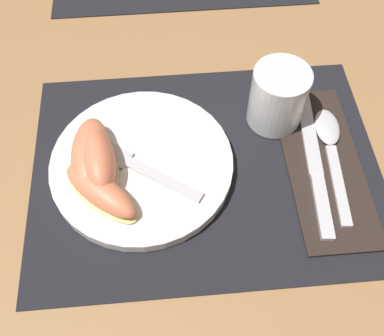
% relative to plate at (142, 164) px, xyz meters
% --- Properties ---
extents(ground_plane, '(3.00, 3.00, 0.00)m').
position_rel_plate_xyz_m(ground_plane, '(0.08, -0.01, -0.01)').
color(ground_plane, '#A37547').
extents(placemat, '(0.46, 0.34, 0.00)m').
position_rel_plate_xyz_m(placemat, '(0.08, -0.01, -0.01)').
color(placemat, black).
rests_on(placemat, ground_plane).
extents(plate, '(0.24, 0.24, 0.02)m').
position_rel_plate_xyz_m(plate, '(0.00, 0.00, 0.00)').
color(plate, white).
rests_on(plate, placemat).
extents(juice_glass, '(0.08, 0.08, 0.09)m').
position_rel_plate_xyz_m(juice_glass, '(0.19, 0.07, 0.03)').
color(juice_glass, silver).
rests_on(juice_glass, placemat).
extents(napkin, '(0.10, 0.25, 0.00)m').
position_rel_plate_xyz_m(napkin, '(0.24, -0.02, -0.01)').
color(napkin, '#2D231E').
rests_on(napkin, placemat).
extents(knife, '(0.04, 0.23, 0.01)m').
position_rel_plate_xyz_m(knife, '(0.23, -0.02, -0.00)').
color(knife, silver).
rests_on(knife, napkin).
extents(spoon, '(0.04, 0.18, 0.01)m').
position_rel_plate_xyz_m(spoon, '(0.26, 0.01, -0.00)').
color(spoon, silver).
rests_on(spoon, napkin).
extents(fork, '(0.16, 0.12, 0.00)m').
position_rel_plate_xyz_m(fork, '(-0.01, -0.01, 0.01)').
color(fork, silver).
rests_on(fork, plate).
extents(citrus_wedge_0, '(0.06, 0.12, 0.04)m').
position_rel_plate_xyz_m(citrus_wedge_0, '(-0.06, 0.00, 0.02)').
color(citrus_wedge_0, '#F4DB84').
rests_on(citrus_wedge_0, plate).
extents(citrus_wedge_1, '(0.05, 0.10, 0.05)m').
position_rel_plate_xyz_m(citrus_wedge_1, '(-0.05, -0.01, 0.03)').
color(citrus_wedge_1, '#F4DB84').
rests_on(citrus_wedge_1, plate).
extents(citrus_wedge_2, '(0.11, 0.11, 0.03)m').
position_rel_plate_xyz_m(citrus_wedge_2, '(-0.05, -0.05, 0.02)').
color(citrus_wedge_2, '#F4DB84').
rests_on(citrus_wedge_2, plate).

